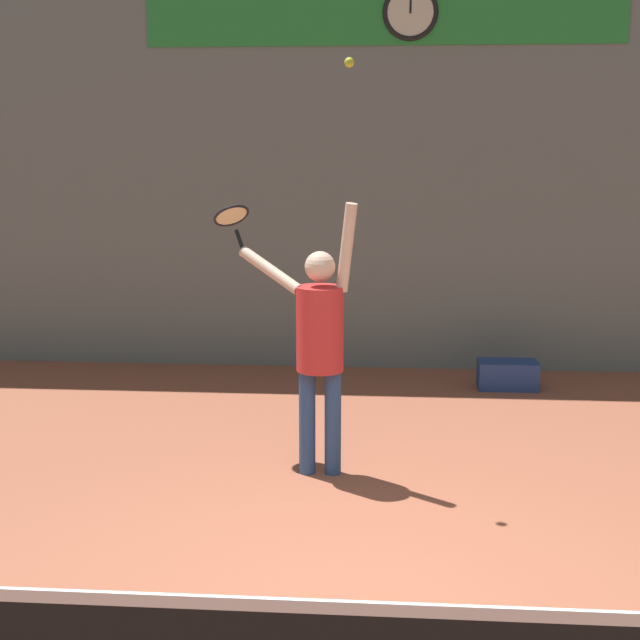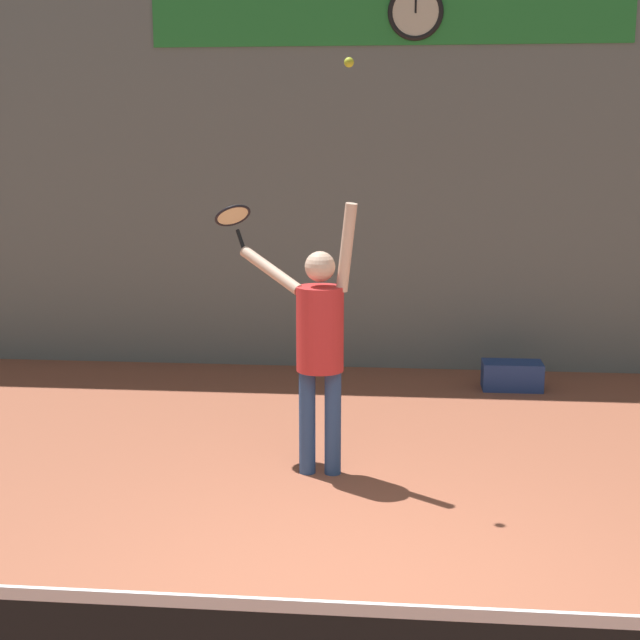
{
  "view_description": "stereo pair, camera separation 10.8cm",
  "coord_description": "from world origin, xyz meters",
  "px_view_note": "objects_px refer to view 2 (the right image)",
  "views": [
    {
      "loc": [
        0.09,
        -4.51,
        2.58
      ],
      "look_at": [
        -0.43,
        2.15,
        1.24
      ],
      "focal_mm": 50.0,
      "sensor_mm": 36.0,
      "label": 1
    },
    {
      "loc": [
        0.19,
        -4.5,
        2.58
      ],
      "look_at": [
        -0.43,
        2.15,
        1.24
      ],
      "focal_mm": 50.0,
      "sensor_mm": 36.0,
      "label": 2
    }
  ],
  "objects_px": {
    "tennis_player": "(319,337)",
    "equipment_bag": "(512,376)",
    "tennis_racket": "(233,218)",
    "tennis_ball": "(349,62)",
    "scoreboard_clock": "(416,12)"
  },
  "relations": [
    {
      "from": "tennis_player",
      "to": "equipment_bag",
      "type": "distance_m",
      "value": 3.32
    },
    {
      "from": "tennis_player",
      "to": "tennis_racket",
      "type": "bearing_deg",
      "value": 144.15
    },
    {
      "from": "tennis_racket",
      "to": "equipment_bag",
      "type": "distance_m",
      "value": 3.77
    },
    {
      "from": "tennis_racket",
      "to": "tennis_ball",
      "type": "height_order",
      "value": "tennis_ball"
    },
    {
      "from": "scoreboard_clock",
      "to": "tennis_player",
      "type": "xyz_separation_m",
      "value": [
        -0.72,
        -3.37,
        -2.84
      ]
    },
    {
      "from": "tennis_player",
      "to": "tennis_racket",
      "type": "relative_size",
      "value": 5.39
    },
    {
      "from": "scoreboard_clock",
      "to": "equipment_bag",
      "type": "distance_m",
      "value": 4.02
    },
    {
      "from": "scoreboard_clock",
      "to": "equipment_bag",
      "type": "height_order",
      "value": "scoreboard_clock"
    },
    {
      "from": "tennis_player",
      "to": "equipment_bag",
      "type": "height_order",
      "value": "tennis_player"
    },
    {
      "from": "scoreboard_clock",
      "to": "tennis_player",
      "type": "bearing_deg",
      "value": -102.07
    },
    {
      "from": "tennis_player",
      "to": "tennis_ball",
      "type": "xyz_separation_m",
      "value": [
        0.23,
        -0.12,
        2.03
      ]
    },
    {
      "from": "scoreboard_clock",
      "to": "tennis_ball",
      "type": "bearing_deg",
      "value": -98.08
    },
    {
      "from": "tennis_player",
      "to": "equipment_bag",
      "type": "xyz_separation_m",
      "value": [
        1.81,
        2.62,
        -0.95
      ]
    },
    {
      "from": "scoreboard_clock",
      "to": "tennis_ball",
      "type": "xyz_separation_m",
      "value": [
        -0.5,
        -3.49,
        -0.81
      ]
    },
    {
      "from": "tennis_ball",
      "to": "equipment_bag",
      "type": "xyz_separation_m",
      "value": [
        1.58,
        2.74,
        -2.98
      ]
    }
  ]
}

